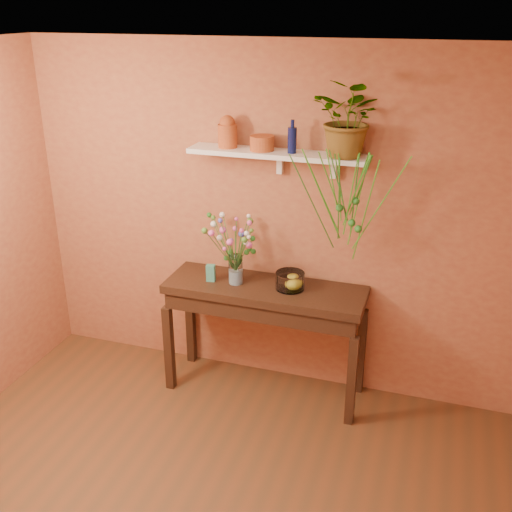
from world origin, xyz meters
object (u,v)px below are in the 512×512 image
sideboard (265,302)px  bouquet (234,237)px  blue_bottle (292,140)px  glass_vase (236,272)px  terracotta_jug (227,132)px  glass_bowl (290,281)px  spider_plant (350,119)px

sideboard → bouquet: bouquet is taller
blue_bottle → glass_vase: (-0.38, -0.14, -1.01)m
terracotta_jug → glass_bowl: bearing=-14.0°
blue_bottle → bouquet: bearing=-160.5°
blue_bottle → spider_plant: spider_plant is taller
spider_plant → sideboard: bearing=-167.4°
spider_plant → bouquet: (-0.79, -0.14, -0.89)m
blue_bottle → sideboard: bearing=-141.2°
glass_bowl → glass_vase: bearing=-175.5°
spider_plant → glass_bowl: (-0.36, -0.11, -1.21)m
bouquet → sideboard: bearing=3.9°
sideboard → terracotta_jug: 1.31m
blue_bottle → bouquet: blue_bottle is taller
sideboard → spider_plant: size_ratio=2.92×
bouquet → blue_bottle: bearing=19.5°
spider_plant → glass_vase: (-0.78, -0.14, -1.17)m
blue_bottle → glass_bowl: size_ratio=1.07×
glass_vase → terracotta_jug: bearing=123.4°
spider_plant → glass_bowl: 1.27m
spider_plant → glass_vase: spider_plant is taller
bouquet → spider_plant: bearing=10.0°
terracotta_jug → blue_bottle: bearing=-2.7°
terracotta_jug → glass_bowl: 1.19m
bouquet → glass_bowl: (0.43, 0.03, -0.32)m
glass_vase → blue_bottle: bearing=20.3°
sideboard → terracotta_jug: size_ratio=6.54×
glass_vase → glass_bowl: (0.42, 0.03, -0.04)m
bouquet → glass_vase: bearing=-5.3°
spider_plant → glass_vase: size_ratio=2.32×
blue_bottle → bouquet: (-0.40, -0.14, -0.73)m
sideboard → blue_bottle: size_ratio=6.57×
glass_vase → glass_bowl: size_ratio=1.04×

